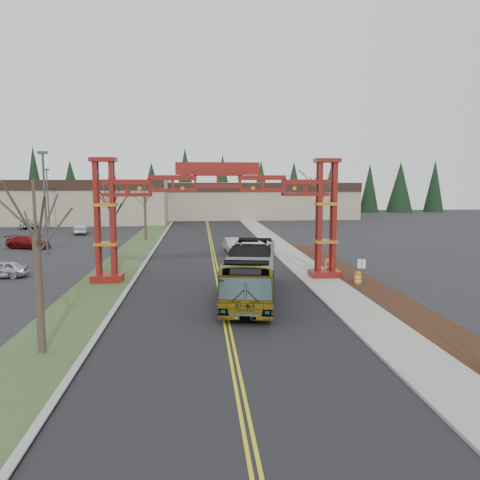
{
  "coord_description": "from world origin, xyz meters",
  "views": [
    {
      "loc": [
        -1.33,
        -15.8,
        7.23
      ],
      "look_at": [
        1.16,
        12.81,
        3.63
      ],
      "focal_mm": 35.0,
      "sensor_mm": 36.0,
      "label": 1
    }
  ],
  "objects": [
    {
      "name": "light_pole_near",
      "position": [
        -16.34,
        31.36,
        5.86
      ],
      "size": [
        0.88,
        0.44,
        10.12
      ],
      "color": "#3F3F44",
      "rests_on": "ground"
    },
    {
      "name": "sidewalk_right",
      "position": [
        7.6,
        25.0,
        0.08
      ],
      "size": [
        2.6,
        110.0,
        0.14
      ],
      "primitive_type": "cube",
      "color": "gray",
      "rests_on": "ground"
    },
    {
      "name": "grass_median",
      "position": [
        -8.0,
        25.0,
        0.04
      ],
      "size": [
        4.0,
        110.0,
        0.08
      ],
      "primitive_type": "cube",
      "color": "#334A25",
      "rests_on": "ground"
    },
    {
      "name": "retail_building_west",
      "position": [
        -30.0,
        71.96,
        3.76
      ],
      "size": [
        46.0,
        22.3,
        7.5
      ],
      "color": "tan",
      "rests_on": "ground"
    },
    {
      "name": "bare_tree_median_mid",
      "position": [
        -8.0,
        20.31,
        5.21
      ],
      "size": [
        3.29,
        3.29,
        7.41
      ],
      "color": "#382D26",
      "rests_on": "ground"
    },
    {
      "name": "road",
      "position": [
        0.0,
        25.0,
        0.01
      ],
      "size": [
        12.0,
        110.0,
        0.02
      ],
      "primitive_type": "cube",
      "color": "black",
      "rests_on": "ground"
    },
    {
      "name": "gateway_arch",
      "position": [
        0.0,
        18.0,
        5.98
      ],
      "size": [
        18.2,
        1.6,
        8.9
      ],
      "color": "#62140C",
      "rests_on": "ground"
    },
    {
      "name": "parked_car_near_a",
      "position": [
        -16.27,
        20.27,
        0.65
      ],
      "size": [
        3.91,
        1.86,
        1.29
      ],
      "primitive_type": "imported",
      "rotation": [
        0.0,
        0.0,
        4.8
      ],
      "color": "#AFB1B8",
      "rests_on": "ground"
    },
    {
      "name": "lane_line_right",
      "position": [
        0.12,
        25.0,
        0.03
      ],
      "size": [
        0.12,
        100.0,
        0.01
      ],
      "primitive_type": "cube",
      "color": "gold",
      "rests_on": "road"
    },
    {
      "name": "barrel_north",
      "position": [
        9.06,
        20.89,
        0.49
      ],
      "size": [
        0.53,
        0.53,
        0.99
      ],
      "color": "orange",
      "rests_on": "ground"
    },
    {
      "name": "street_sign",
      "position": [
        9.16,
        13.38,
        1.59
      ],
      "size": [
        0.5,
        0.17,
        2.21
      ],
      "color": "#3F3F44",
      "rests_on": "ground"
    },
    {
      "name": "parked_car_mid_a",
      "position": [
        -19.87,
        36.2,
        0.71
      ],
      "size": [
        5.25,
        3.52,
        1.41
      ],
      "primitive_type": "imported",
      "rotation": [
        0.0,
        0.0,
        1.22
      ],
      "color": "maroon",
      "rests_on": "ground"
    },
    {
      "name": "bare_tree_right_far",
      "position": [
        10.0,
        26.95,
        6.07
      ],
      "size": [
        3.26,
        3.26,
        8.27
      ],
      "color": "#382D26",
      "rests_on": "ground"
    },
    {
      "name": "bare_tree_median_near",
      "position": [
        -8.0,
        3.81,
        5.09
      ],
      "size": [
        3.33,
        3.33,
        7.31
      ],
      "color": "#382D26",
      "rests_on": "ground"
    },
    {
      "name": "barrel_south",
      "position": [
        9.69,
        15.43,
        0.47
      ],
      "size": [
        0.51,
        0.51,
        0.95
      ],
      "color": "orange",
      "rests_on": "ground"
    },
    {
      "name": "parked_car_far_b",
      "position": [
        -27.89,
        59.25,
        0.75
      ],
      "size": [
        3.98,
        5.88,
        1.5
      ],
      "primitive_type": "imported",
      "rotation": [
        0.0,
        0.0,
        3.44
      ],
      "color": "silver",
      "rests_on": "ground"
    },
    {
      "name": "conifer_treeline",
      "position": [
        0.25,
        92.0,
        6.49
      ],
      "size": [
        116.1,
        5.6,
        13.0
      ],
      "color": "black",
      "rests_on": "ground"
    },
    {
      "name": "curb_right",
      "position": [
        6.15,
        25.0,
        0.07
      ],
      "size": [
        0.3,
        110.0,
        0.15
      ],
      "primitive_type": "cube",
      "color": "#969691",
      "rests_on": "ground"
    },
    {
      "name": "ground",
      "position": [
        0.0,
        0.0,
        0.0
      ],
      "size": [
        200.0,
        200.0,
        0.0
      ],
      "primitive_type": "plane",
      "color": "black",
      "rests_on": "ground"
    },
    {
      "name": "lane_line_left",
      "position": [
        -0.12,
        25.0,
        0.03
      ],
      "size": [
        0.12,
        100.0,
        0.01
      ],
      "primitive_type": "cube",
      "color": "gold",
      "rests_on": "road"
    },
    {
      "name": "transit_bus",
      "position": [
        1.84,
        12.5,
        1.65
      ],
      "size": [
        4.68,
        12.14,
        3.3
      ],
      "primitive_type": "imported",
      "rotation": [
        0.0,
        0.0,
        -0.16
      ],
      "color": "#929599",
      "rests_on": "ground"
    },
    {
      "name": "curb_left",
      "position": [
        -6.15,
        25.0,
        0.07
      ],
      "size": [
        0.3,
        110.0,
        0.15
      ],
      "primitive_type": "cube",
      "color": "#969691",
      "rests_on": "ground"
    },
    {
      "name": "retail_building_east",
      "position": [
        10.0,
        79.95,
        3.51
      ],
      "size": [
        38.0,
        20.3,
        7.0
      ],
      "color": "tan",
      "rests_on": "ground"
    },
    {
      "name": "bare_tree_median_far",
      "position": [
        -8.0,
        42.51,
        5.24
      ],
      "size": [
        3.07,
        3.07,
        7.29
      ],
      "color": "#382D26",
      "rests_on": "ground"
    },
    {
      "name": "landscape_strip",
      "position": [
        10.2,
        10.0,
        0.06
      ],
      "size": [
        2.6,
        50.0,
        0.12
      ],
      "primitive_type": "cube",
      "color": "black",
      "rests_on": "ground"
    },
    {
      "name": "light_pole_far",
      "position": [
        -23.78,
        56.13,
        5.25
      ],
      "size": [
        0.79,
        0.39,
        9.08
      ],
      "color": "#3F3F44",
      "rests_on": "ground"
    },
    {
      "name": "silver_sedan",
      "position": [
        2.05,
        31.93,
        0.71
      ],
      "size": [
        1.97,
        4.45,
        1.42
      ],
      "primitive_type": "imported",
      "rotation": [
        0.0,
        0.0,
        0.11
      ],
      "color": "#A5A8AD",
      "rests_on": "ground"
    },
    {
      "name": "barrel_mid",
      "position": [
        8.72,
        19.4,
        0.5
      ],
      "size": [
        0.54,
        0.54,
        0.99
      ],
      "color": "orange",
      "rests_on": "ground"
    },
    {
      "name": "parked_car_far_a",
      "position": [
        -17.7,
        50.15,
        0.76
      ],
      "size": [
        2.44,
        4.82,
        1.52
      ],
      "primitive_type": "imported",
      "rotation": [
        0.0,
        0.0,
        3.33
      ],
      "color": "#AAADB2",
      "rests_on": "ground"
    }
  ]
}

